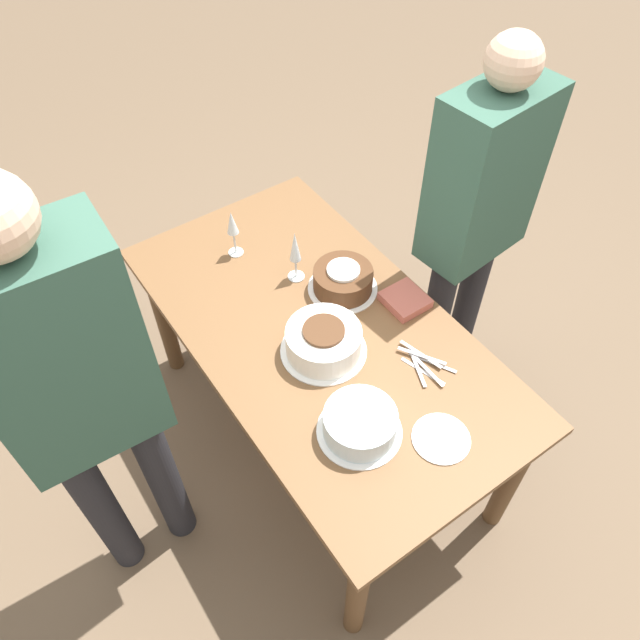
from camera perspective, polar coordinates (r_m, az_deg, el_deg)
name	(u,v)px	position (r m, az deg, el deg)	size (l,w,h in m)	color
ground_plane	(320,433)	(2.79, 0.00, -10.31)	(12.00, 12.00, 0.00)	brown
dining_table	(320,348)	(2.28, 0.00, -2.56)	(1.56, 0.84, 0.72)	brown
cake_center_white	(324,341)	(2.10, 0.33, -1.96)	(0.30, 0.30, 0.12)	white
cake_front_chocolate	(343,280)	(2.29, 2.11, 3.68)	(0.26, 0.26, 0.11)	white
cake_back_decorated	(360,424)	(1.93, 3.67, -9.46)	(0.27, 0.27, 0.09)	white
wine_glass_near	(295,249)	(2.27, -2.29, 6.48)	(0.06, 0.06, 0.22)	silver
wine_glass_far	(232,225)	(2.39, -8.03, 8.56)	(0.06, 0.06, 0.20)	silver
dessert_plate_left	(441,439)	(1.98, 11.01, -10.60)	(0.18, 0.18, 0.01)	white
fork_pile	(424,363)	(2.12, 9.45, -3.91)	(0.22, 0.14, 0.02)	silver
napkin_stack	(405,300)	(2.29, 7.78, 1.84)	(0.15, 0.14, 0.03)	#B75B4C
person_cutting	(478,207)	(2.36, 14.22, 9.96)	(0.26, 0.42, 1.60)	#232328
person_watching	(78,387)	(1.78, -21.28, -5.76)	(0.24, 0.41, 1.73)	#232328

